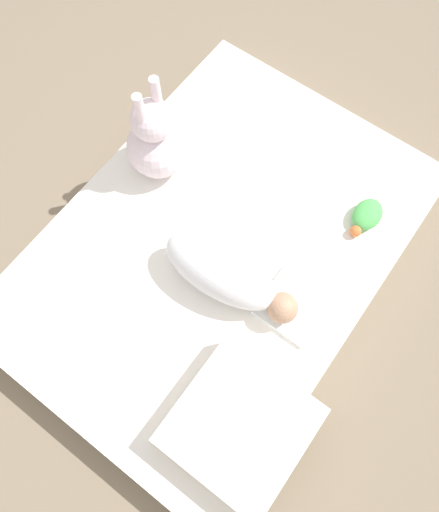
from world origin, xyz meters
TOP-DOWN VIEW (x-y plane):
  - ground_plane at (0.00, 0.00)m, footprint 12.00×12.00m
  - bed_mattress at (0.00, 0.00)m, footprint 1.51×1.06m
  - burp_cloth at (0.04, 0.33)m, footprint 0.20×0.20m
  - swaddled_baby at (0.10, 0.10)m, footprint 0.21×0.49m
  - pillow at (0.45, 0.41)m, footprint 0.38×0.37m
  - bunny_plush at (-0.13, -0.36)m, footprint 0.22×0.22m
  - turtle_plush at (-0.38, 0.36)m, footprint 0.16×0.10m

SIDE VIEW (x-z plane):
  - ground_plane at x=0.00m, z-range 0.00..0.00m
  - bed_mattress at x=0.00m, z-range 0.00..0.12m
  - burp_cloth at x=0.04m, z-range 0.12..0.14m
  - turtle_plush at x=-0.38m, z-range 0.12..0.18m
  - pillow at x=0.45m, z-range 0.12..0.23m
  - swaddled_baby at x=0.10m, z-range 0.12..0.29m
  - bunny_plush at x=-0.13m, z-range 0.06..0.48m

